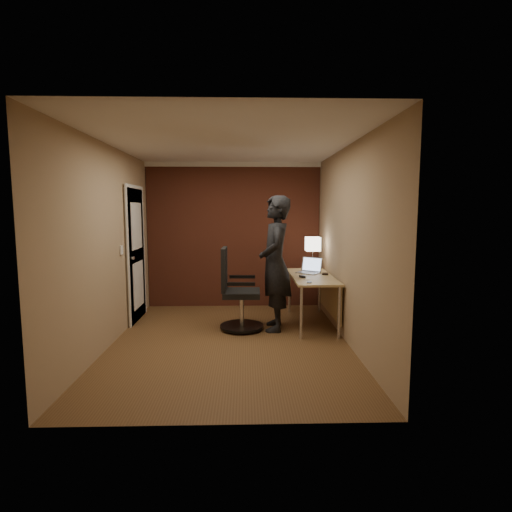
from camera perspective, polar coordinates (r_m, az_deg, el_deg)
name	(u,v)px	position (r m, az deg, el deg)	size (l,w,h in m)	color
room	(216,230)	(6.55, -5.70, 3.75)	(4.00, 4.00, 4.00)	brown
desk	(317,284)	(5.97, 8.66, -3.99)	(0.60, 1.50, 0.73)	#D0B778
desk_lamp	(313,244)	(6.38, 8.12, 1.65)	(0.22, 0.22, 0.54)	silver
laptop	(310,269)	(6.19, 7.70, -1.79)	(0.42, 0.40, 0.23)	silver
mouse	(302,277)	(5.73, 6.62, -2.93)	(0.06, 0.10, 0.03)	black
phone	(309,282)	(5.37, 7.62, -3.71)	(0.06, 0.12, 0.01)	black
wallet	(325,274)	(6.05, 9.86, -2.54)	(0.09, 0.11, 0.02)	black
office_chair	(237,294)	(5.66, -2.79, -5.50)	(0.62, 0.64, 1.14)	black
person	(275,263)	(5.60, 2.75, -1.06)	(0.69, 0.45, 1.89)	black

